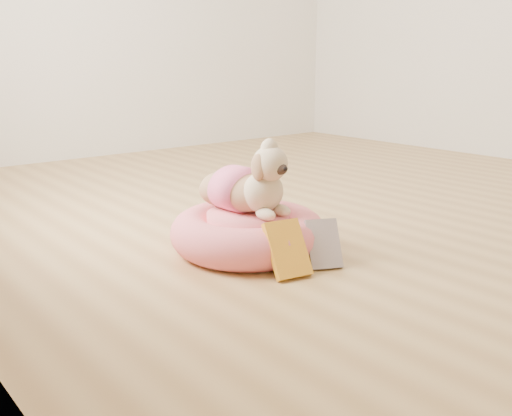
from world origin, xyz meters
TOP-DOWN VIEW (x-y plane):
  - floor at (0.00, 0.00)m, footprint 4.50×4.50m
  - pet_bed at (-0.93, -0.31)m, footprint 0.63×0.63m
  - dog at (-0.92, -0.29)m, footprint 0.33×0.45m
  - book_yellow at (-0.98, -0.60)m, footprint 0.16×0.16m
  - book_white at (-0.82, -0.62)m, footprint 0.16×0.16m

SIDE VIEW (x-z plane):
  - floor at x=0.00m, z-range 0.00..0.00m
  - pet_bed at x=-0.93m, z-range 0.00..0.16m
  - book_white at x=-0.82m, z-range 0.00..0.17m
  - book_yellow at x=-0.98m, z-range 0.00..0.19m
  - dog at x=-0.92m, z-range 0.16..0.47m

